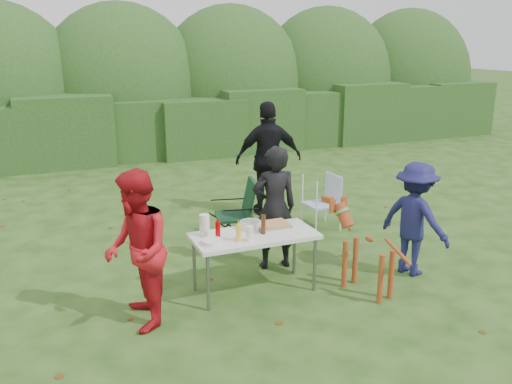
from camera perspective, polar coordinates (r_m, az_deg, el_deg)
name	(u,v)px	position (r m, az deg, el deg)	size (l,w,h in m)	color
ground	(252,282)	(7.00, -0.47, -9.50)	(80.00, 80.00, 0.00)	#1E4211
hedge_row	(135,126)	(14.24, -12.63, 6.81)	(22.00, 1.40, 1.70)	#23471C
shrub_backdrop	(123,91)	(15.71, -13.84, 10.32)	(20.00, 2.60, 3.20)	#3D6628
folding_table	(254,238)	(6.53, -0.17, -4.88)	(1.50, 0.70, 0.74)	silver
person_cook	(274,208)	(7.18, 1.95, -1.67)	(0.61, 0.40, 1.67)	black
person_red_jacket	(137,251)	(5.83, -12.42, -6.05)	(0.84, 0.65, 1.72)	red
person_black_puffy	(269,159)	(9.40, 1.34, 3.52)	(1.16, 0.48, 1.98)	black
child	(415,219)	(7.31, 16.37, -2.73)	(0.97, 0.56, 1.50)	#18194D
dog	(368,252)	(6.67, 11.75, -6.22)	(1.11, 0.45, 1.06)	#96401B
camping_chair	(234,212)	(8.08, -2.31, -2.16)	(0.63, 0.63, 1.00)	#10341C
lawn_chair	(321,202)	(8.84, 6.90, -1.04)	(0.53, 0.53, 0.89)	#406CCE
food_tray	(272,226)	(6.75, 1.65, -3.62)	(0.45, 0.30, 0.02)	#B7B7BA
focaccia_bread	(272,224)	(6.74, 1.65, -3.39)	(0.40, 0.26, 0.04)	tan
mustard_bottle	(239,233)	(6.26, -1.83, -4.32)	(0.06, 0.06, 0.20)	yellow
ketchup_bottle	(218,231)	(6.31, -4.04, -4.09)	(0.06, 0.06, 0.22)	#A30002
beer_bottle	(263,224)	(6.48, 0.78, -3.42)	(0.06, 0.06, 0.24)	#47230F
paper_towel_roll	(205,225)	(6.45, -5.43, -3.49)	(0.12, 0.12, 0.26)	white
cup_stack	(249,234)	(6.26, -0.70, -4.41)	(0.08, 0.08, 0.18)	white
pasta_bowl	(251,225)	(6.66, -0.58, -3.50)	(0.26, 0.26, 0.10)	silver
plate_stack	(212,242)	(6.22, -4.63, -5.25)	(0.24, 0.24, 0.05)	white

